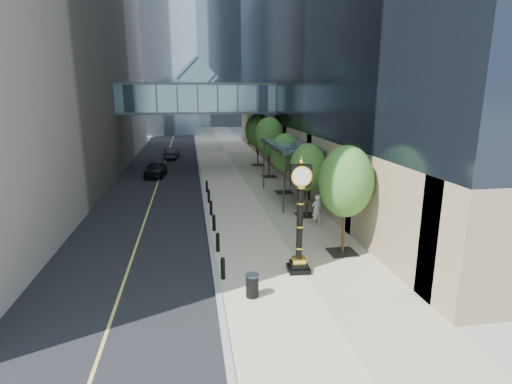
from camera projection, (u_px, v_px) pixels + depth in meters
ground at (288, 286)px, 17.10m from camera, size 320.00×320.00×0.00m
road at (168, 154)px, 54.30m from camera, size 8.00×180.00×0.02m
sidewalk at (226, 152)px, 55.56m from camera, size 8.00×180.00×0.06m
curb at (197, 153)px, 54.93m from camera, size 0.25×180.00×0.07m
distant_tower_c at (178, 12)px, 123.23m from camera, size 22.00×22.00×65.00m
skywalk at (197, 96)px, 41.58m from camera, size 17.00×4.20×5.80m
entrance_canopy at (290, 146)px, 30.05m from camera, size 3.00×8.00×4.38m
bollard_row at (212, 216)px, 25.17m from camera, size 0.20×16.20×0.90m
street_trees at (282, 146)px, 33.16m from camera, size 2.84×28.76×5.83m
street_clock at (300, 225)px, 17.86m from camera, size 1.03×1.03×5.19m
trash_bin at (252, 286)px, 15.98m from camera, size 0.54×0.54×0.90m
pedestrian at (317, 210)px, 24.61m from camera, size 0.81×0.65×1.93m
car_near at (156, 169)px, 39.26m from camera, size 2.20×4.61×1.52m
car_far at (172, 153)px, 50.21m from camera, size 1.95×4.31×1.37m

